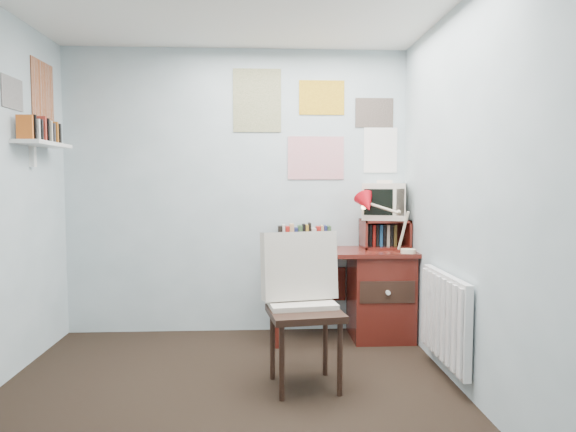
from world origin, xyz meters
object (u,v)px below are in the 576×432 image
(desk, at_px, (373,291))
(crt_tv, at_px, (384,200))
(desk_lamp, at_px, (409,226))
(wall_shelf, at_px, (43,144))
(tv_riser, at_px, (385,234))
(radiator, at_px, (445,318))
(desk_chair, at_px, (305,313))

(desk, xyz_separation_m, crt_tv, (0.12, 0.13, 0.78))
(desk_lamp, distance_m, crt_tv, 0.41)
(desk_lamp, relative_size, wall_shelf, 0.72)
(tv_riser, relative_size, radiator, 0.50)
(desk_lamp, height_order, tv_riser, desk_lamp)
(desk_lamp, xyz_separation_m, radiator, (0.05, -0.72, -0.56))
(crt_tv, relative_size, wall_shelf, 0.59)
(desk_chair, distance_m, crt_tv, 1.57)
(radiator, relative_size, wall_shelf, 1.29)
(tv_riser, bearing_deg, desk_lamp, -69.99)
(desk_chair, xyz_separation_m, radiator, (0.97, 0.10, -0.07))
(wall_shelf, bearing_deg, tv_riser, 10.32)
(desk_lamp, bearing_deg, desk_chair, -126.07)
(tv_riser, relative_size, crt_tv, 1.10)
(crt_tv, bearing_deg, radiator, -64.89)
(radiator, bearing_deg, desk, 107.24)
(tv_riser, bearing_deg, crt_tv, 94.99)
(desk_chair, distance_m, desk_lamp, 1.32)
(desk_lamp, relative_size, tv_riser, 1.11)
(desk_chair, bearing_deg, tv_riser, 46.97)
(tv_riser, height_order, wall_shelf, wall_shelf)
(tv_riser, height_order, radiator, tv_riser)
(desk, bearing_deg, desk_chair, -123.29)
(desk, xyz_separation_m, wall_shelf, (-2.57, -0.38, 1.21))
(tv_riser, xyz_separation_m, crt_tv, (-0.00, 0.02, 0.30))
(desk_chair, bearing_deg, radiator, -2.16)
(wall_shelf, bearing_deg, crt_tv, 10.74)
(desk, relative_size, desk_chair, 1.22)
(crt_tv, bearing_deg, wall_shelf, -153.35)
(desk_lamp, distance_m, radiator, 0.91)
(desk_chair, bearing_deg, desk_lamp, 33.74)
(crt_tv, xyz_separation_m, wall_shelf, (-2.69, -0.51, 0.44))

